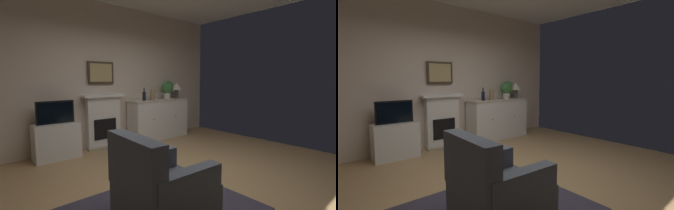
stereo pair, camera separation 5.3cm
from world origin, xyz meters
The scene contains 14 objects.
ground_plane centered at (0.00, 0.00, -0.05)m, with size 6.02×4.98×0.10m, color tan.
wall_rear centered at (0.00, 2.46, 1.49)m, with size 6.02×0.06×2.98m, color beige.
fireplace_unit centered at (-0.10, 2.33, 0.55)m, with size 0.87×0.30×1.10m.
framed_picture centered at (-0.10, 2.38, 1.55)m, with size 0.55×0.04×0.45m.
sideboard_cabinet centered at (1.24, 2.16, 0.47)m, with size 1.53×0.49×0.94m.
table_lamp centered at (1.81, 2.16, 1.22)m, with size 0.26×0.26×0.40m.
wine_bottle centered at (0.80, 2.13, 1.04)m, with size 0.08×0.08×0.29m.
wine_glass_left centered at (1.17, 2.17, 1.06)m, with size 0.07×0.07×0.16m.
wine_glass_center centered at (1.28, 2.10, 1.06)m, with size 0.07×0.07×0.16m.
vase_decorative centered at (1.02, 2.11, 1.08)m, with size 0.11×0.11×0.28m.
tv_cabinet centered at (-1.08, 2.17, 0.32)m, with size 0.75×0.42×0.64m.
tv_set centered at (-1.08, 2.15, 0.84)m, with size 0.62×0.07×0.40m.
potted_plant_small centered at (1.55, 2.20, 1.19)m, with size 0.30×0.30×0.43m.
armchair centered at (-0.90, -0.56, 0.38)m, with size 0.84×0.81×0.92m.
Camera 1 is at (-2.22, -2.22, 1.41)m, focal length 25.01 mm.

